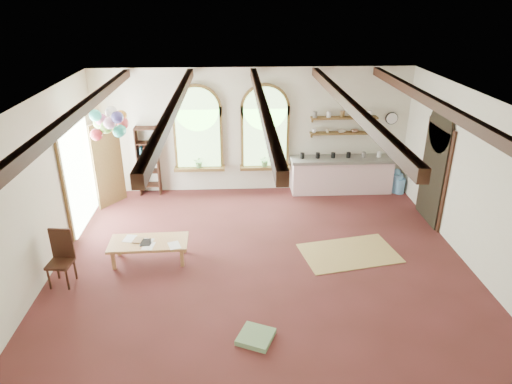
{
  "coord_description": "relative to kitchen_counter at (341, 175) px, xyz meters",
  "views": [
    {
      "loc": [
        -0.5,
        -7.77,
        4.91
      ],
      "look_at": [
        -0.07,
        0.6,
        1.18
      ],
      "focal_mm": 32.0,
      "sensor_mm": 36.0,
      "label": 1
    }
  ],
  "objects": [
    {
      "name": "shelf_bowl_a",
      "position": [
        -0.05,
        0.18,
        1.12
      ],
      "size": [
        0.22,
        0.22,
        0.05
      ],
      "primitive_type": "imported",
      "color": "beige",
      "rests_on": "wall_shelf_lower"
    },
    {
      "name": "shelf_cup_a",
      "position": [
        -0.75,
        0.18,
        1.14
      ],
      "size": [
        0.12,
        0.1,
        0.1
      ],
      "primitive_type": "imported",
      "color": "white",
      "rests_on": "wall_shelf_lower"
    },
    {
      "name": "right_doorway",
      "position": [
        1.65,
        -1.7,
        0.62
      ],
      "size": [
        0.1,
        1.3,
        2.4
      ],
      "primitive_type": "cube",
      "color": "black",
      "rests_on": "floor"
    },
    {
      "name": "shelf_vase",
      "position": [
        0.65,
        0.18,
        1.19
      ],
      "size": [
        0.18,
        0.18,
        0.19
      ],
      "primitive_type": "imported",
      "color": "slate",
      "rests_on": "wall_shelf_lower"
    },
    {
      "name": "floor_mat",
      "position": [
        -0.5,
        -3.11,
        -0.47
      ],
      "size": [
        2.08,
        1.5,
        0.02
      ],
      "primitive_type": "cube",
      "rotation": [
        0.0,
        0.0,
        0.19
      ],
      "color": "tan",
      "rests_on": "floor"
    },
    {
      "name": "wall_shelf_upper",
      "position": [
        0.0,
        0.18,
        1.47
      ],
      "size": [
        1.7,
        0.24,
        0.04
      ],
      "primitive_type": "cube",
      "color": "brown",
      "rests_on": "wall_back"
    },
    {
      "name": "floor_cushion",
      "position": [
        -2.53,
        -5.5,
        -0.43
      ],
      "size": [
        0.66,
        0.66,
        0.09
      ],
      "primitive_type": "cube",
      "rotation": [
        0.0,
        0.0,
        -0.42
      ],
      "color": "#6E9466",
      "rests_on": "floor"
    },
    {
      "name": "shelf_bowl_b",
      "position": [
        0.3,
        0.18,
        1.12
      ],
      "size": [
        0.2,
        0.2,
        0.06
      ],
      "primitive_type": "imported",
      "color": "#8C664C",
      "rests_on": "wall_shelf_lower"
    },
    {
      "name": "left_doorway",
      "position": [
        -6.25,
        -1.4,
        0.67
      ],
      "size": [
        0.1,
        1.9,
        2.5
      ],
      "primitive_type": "cube",
      "color": "brown",
      "rests_on": "floor"
    },
    {
      "name": "potted_plant_right",
      "position": [
        -2.0,
        0.12,
        0.37
      ],
      "size": [
        0.27,
        0.23,
        0.3
      ],
      "primitive_type": "imported",
      "color": "#598C4C",
      "rests_on": "window_right"
    },
    {
      "name": "ceiling_beams",
      "position": [
        -2.3,
        -3.2,
        2.62
      ],
      "size": [
        6.2,
        6.8,
        0.18
      ],
      "primitive_type": null,
      "color": "#321910",
      "rests_on": "ceiling"
    },
    {
      "name": "tablet",
      "position": [
        -4.55,
        -3.21,
        -0.04
      ],
      "size": [
        0.21,
        0.29,
        0.01
      ],
      "primitive_type": "cube",
      "rotation": [
        0.0,
        0.0,
        0.07
      ],
      "color": "black",
      "rests_on": "coffee_table"
    },
    {
      "name": "side_chair",
      "position": [
        -5.95,
        -3.85,
        -0.18
      ],
      "size": [
        0.45,
        0.45,
        1.04
      ],
      "color": "#321910",
      "rests_on": "floor"
    },
    {
      "name": "water_jug_a",
      "position": [
        1.45,
        -0.08,
        -0.2
      ],
      "size": [
        0.33,
        0.33,
        0.64
      ],
      "color": "#5E98CB",
      "rests_on": "floor"
    },
    {
      "name": "balloon_cluster",
      "position": [
        -5.4,
        -1.46,
        1.86
      ],
      "size": [
        0.78,
        0.84,
        1.16
      ],
      "color": "silver",
      "rests_on": "floor"
    },
    {
      "name": "kitchen_counter",
      "position": [
        0.0,
        0.0,
        0.0
      ],
      "size": [
        2.68,
        0.62,
        0.94
      ],
      "color": "beige",
      "rests_on": "floor"
    },
    {
      "name": "window_left",
      "position": [
        -3.7,
        0.23,
        1.16
      ],
      "size": [
        1.3,
        0.28,
        2.2
      ],
      "color": "brown",
      "rests_on": "floor"
    },
    {
      "name": "table_book",
      "position": [
        -4.8,
        -3.11,
        -0.03
      ],
      "size": [
        0.22,
        0.28,
        0.02
      ],
      "primitive_type": "imported",
      "rotation": [
        0.0,
        0.0,
        -0.18
      ],
      "color": "olive",
      "rests_on": "coffee_table"
    },
    {
      "name": "bookshelf",
      "position": [
        -5.0,
        0.12,
        0.42
      ],
      "size": [
        0.53,
        0.32,
        1.8
      ],
      "color": "#321910",
      "rests_on": "floor"
    },
    {
      "name": "wall_shelf_lower",
      "position": [
        0.0,
        0.18,
        1.07
      ],
      "size": [
        1.7,
        0.24,
        0.04
      ],
      "primitive_type": "cube",
      "color": "brown",
      "rests_on": "wall_back"
    },
    {
      "name": "potted_plant_left",
      "position": [
        -3.7,
        0.12,
        0.37
      ],
      "size": [
        0.27,
        0.23,
        0.3
      ],
      "primitive_type": "imported",
      "color": "#598C4C",
      "rests_on": "window_left"
    },
    {
      "name": "coffee_table",
      "position": [
        -4.5,
        -3.17,
        -0.1
      ],
      "size": [
        1.53,
        0.74,
        0.43
      ],
      "color": "tan",
      "rests_on": "floor"
    },
    {
      "name": "window_right",
      "position": [
        -2.0,
        0.23,
        1.16
      ],
      "size": [
        1.3,
        0.28,
        2.2
      ],
      "color": "brown",
      "rests_on": "floor"
    },
    {
      "name": "shelf_cup_b",
      "position": [
        -0.4,
        0.18,
        1.14
      ],
      "size": [
        0.1,
        0.1,
        0.09
      ],
      "primitive_type": "imported",
      "color": "beige",
      "rests_on": "wall_shelf_lower"
    },
    {
      "name": "floor",
      "position": [
        -2.3,
        -3.2,
        -0.48
      ],
      "size": [
        8.0,
        8.0,
        0.0
      ],
      "primitive_type": "plane",
      "color": "#582424",
      "rests_on": "ground"
    },
    {
      "name": "wall_clock",
      "position": [
        1.25,
        0.25,
        1.42
      ],
      "size": [
        0.32,
        0.04,
        0.32
      ],
      "primitive_type": "cylinder",
      "rotation": [
        1.57,
        0.0,
        0.0
      ],
      "color": "black",
      "rests_on": "wall_back"
    },
    {
      "name": "water_jug_b",
      "position": [
        1.52,
        -0.18,
        -0.25
      ],
      "size": [
        0.27,
        0.27,
        0.52
      ],
      "color": "#5E98CB",
      "rests_on": "floor"
    }
  ]
}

